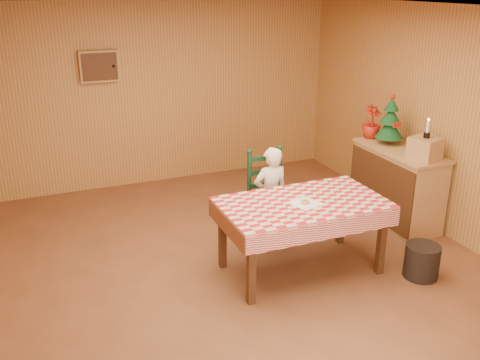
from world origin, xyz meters
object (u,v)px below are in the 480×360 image
(ladder_chair, at_px, (268,198))
(crate, at_px, (425,148))
(seated_child, at_px, (271,195))
(shelf_unit, at_px, (396,185))
(storage_bin, at_px, (422,261))
(dining_table, at_px, (302,209))
(christmas_tree, at_px, (390,122))

(ladder_chair, bearing_deg, crate, -18.19)
(seated_child, distance_m, shelf_unit, 1.68)
(shelf_unit, xyz_separation_m, storage_bin, (-0.61, -1.23, -0.29))
(dining_table, distance_m, seated_child, 0.74)
(seated_child, height_order, christmas_tree, christmas_tree)
(dining_table, height_order, crate, crate)
(ladder_chair, height_order, shelf_unit, ladder_chair)
(storage_bin, bearing_deg, shelf_unit, 63.74)
(ladder_chair, distance_m, shelf_unit, 1.68)
(ladder_chair, height_order, crate, crate)
(storage_bin, bearing_deg, christmas_tree, 67.42)
(dining_table, distance_m, storage_bin, 1.32)
(dining_table, bearing_deg, seated_child, 90.00)
(shelf_unit, bearing_deg, ladder_chair, 174.79)
(dining_table, xyz_separation_m, shelf_unit, (1.67, 0.63, -0.22))
(dining_table, relative_size, crate, 5.52)
(ladder_chair, relative_size, crate, 3.60)
(shelf_unit, bearing_deg, christmas_tree, 88.02)
(ladder_chair, distance_m, storage_bin, 1.78)
(seated_child, relative_size, storage_bin, 3.23)
(shelf_unit, relative_size, crate, 4.13)
(shelf_unit, height_order, crate, crate)
(dining_table, bearing_deg, ladder_chair, 90.00)
(dining_table, bearing_deg, christmas_tree, 27.74)
(crate, bearing_deg, christmas_tree, 90.00)
(ladder_chair, xyz_separation_m, crate, (1.68, -0.55, 0.55))
(ladder_chair, distance_m, seated_child, 0.08)
(crate, distance_m, storage_bin, 1.36)
(ladder_chair, bearing_deg, christmas_tree, 3.31)
(seated_child, bearing_deg, shelf_unit, 176.73)
(ladder_chair, bearing_deg, storage_bin, -52.32)
(storage_bin, bearing_deg, dining_table, 150.89)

